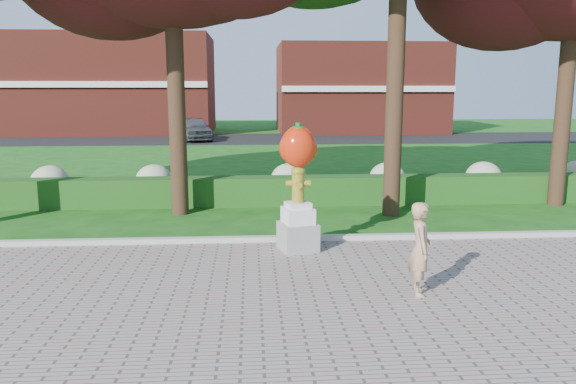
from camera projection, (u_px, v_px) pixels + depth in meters
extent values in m
plane|color=#134A12|center=(260.00, 294.00, 9.03)|extent=(100.00, 100.00, 0.00)
cube|color=#ADADA5|center=(258.00, 240.00, 11.96)|extent=(40.00, 0.18, 0.15)
cube|color=#184A15|center=(256.00, 191.00, 15.83)|extent=(24.00, 0.70, 0.80)
ellipsoid|color=#A3A880|center=(50.00, 182.00, 16.39)|extent=(1.10, 1.10, 0.99)
ellipsoid|color=#A3A880|center=(154.00, 181.00, 16.59)|extent=(1.10, 1.10, 0.99)
ellipsoid|color=#A3A880|center=(289.00, 180.00, 16.85)|extent=(1.10, 1.10, 0.99)
ellipsoid|color=#A3A880|center=(387.00, 179.00, 17.04)|extent=(1.10, 1.10, 0.99)
ellipsoid|color=#A3A880|center=(483.00, 178.00, 17.23)|extent=(1.10, 1.10, 0.99)
cube|color=black|center=(253.00, 139.00, 36.50)|extent=(50.00, 8.00, 0.02)
cube|color=maroon|center=(115.00, 85.00, 41.10)|extent=(14.00, 8.00, 7.00)
cube|color=maroon|center=(358.00, 89.00, 42.32)|extent=(12.00, 8.00, 6.40)
cylinder|color=black|center=(176.00, 95.00, 14.23)|extent=(0.44, 0.44, 6.16)
cylinder|color=black|center=(395.00, 73.00, 13.99)|extent=(0.44, 0.44, 7.28)
cylinder|color=black|center=(564.00, 100.00, 15.42)|extent=(0.44, 0.44, 5.88)
cube|color=gray|center=(298.00, 236.00, 11.31)|extent=(0.85, 0.85, 0.56)
cube|color=silver|center=(298.00, 215.00, 11.23)|extent=(0.68, 0.68, 0.31)
cube|color=silver|center=(298.00, 205.00, 11.19)|extent=(0.55, 0.55, 0.11)
cylinder|color=olive|center=(298.00, 187.00, 11.12)|extent=(0.25, 0.25, 0.63)
ellipsoid|color=olive|center=(298.00, 171.00, 11.06)|extent=(0.29, 0.29, 0.20)
cylinder|color=olive|center=(289.00, 183.00, 11.10)|extent=(0.13, 0.12, 0.12)
cylinder|color=olive|center=(307.00, 183.00, 11.12)|extent=(0.13, 0.12, 0.12)
cylinder|color=olive|center=(299.00, 185.00, 10.94)|extent=(0.13, 0.13, 0.13)
cylinder|color=olive|center=(298.00, 167.00, 11.05)|extent=(0.09, 0.09, 0.06)
ellipsoid|color=red|center=(298.00, 147.00, 10.97)|extent=(0.70, 0.63, 0.81)
ellipsoid|color=red|center=(288.00, 148.00, 10.97)|extent=(0.34, 0.34, 0.52)
ellipsoid|color=red|center=(308.00, 148.00, 10.99)|extent=(0.34, 0.34, 0.52)
cylinder|color=#16621B|center=(298.00, 126.00, 10.90)|extent=(0.11, 0.11, 0.13)
ellipsoid|color=#16621B|center=(298.00, 128.00, 10.91)|extent=(0.27, 0.27, 0.09)
imported|color=tan|center=(420.00, 249.00, 8.79)|extent=(0.43, 0.59, 1.49)
imported|color=#45484E|center=(194.00, 128.00, 35.20)|extent=(2.87, 4.68, 1.49)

